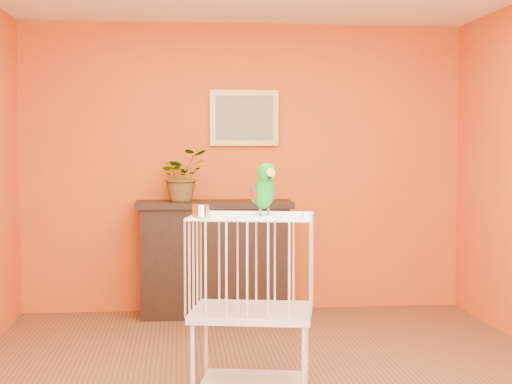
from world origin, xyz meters
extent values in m
plane|color=brown|center=(0.00, 0.00, 0.00)|extent=(4.50, 4.50, 0.00)
plane|color=#DC5C14|center=(0.00, 2.25, 1.30)|extent=(4.00, 0.00, 4.00)
plane|color=#DC5C14|center=(0.00, -2.25, 1.30)|extent=(4.00, 0.00, 4.00)
cube|color=black|center=(-0.28, 2.02, 0.48)|extent=(1.28, 0.43, 0.96)
cube|color=black|center=(-0.28, 2.02, 0.99)|extent=(1.36, 0.49, 0.05)
cube|color=black|center=(-0.28, 1.82, 0.48)|extent=(0.90, 0.02, 0.48)
cube|color=#522017|center=(-0.55, 1.96, 0.37)|extent=(0.05, 0.19, 0.30)
cube|color=#33572B|center=(-0.46, 1.96, 0.37)|extent=(0.05, 0.19, 0.30)
cube|color=#522017|center=(-0.37, 1.96, 0.37)|extent=(0.05, 0.19, 0.30)
cube|color=#33572B|center=(-0.26, 1.96, 0.37)|extent=(0.05, 0.19, 0.30)
cube|color=#522017|center=(-0.16, 1.96, 0.37)|extent=(0.05, 0.19, 0.30)
imported|color=#26722D|center=(-0.56, 2.00, 1.19)|extent=(0.56, 0.59, 0.36)
cube|color=#B38840|center=(0.00, 2.22, 1.75)|extent=(0.62, 0.03, 0.50)
cube|color=gray|center=(0.00, 2.21, 1.75)|extent=(0.52, 0.01, 0.40)
cube|color=white|center=(-0.16, -0.26, 0.09)|extent=(0.67, 0.56, 0.02)
cube|color=white|center=(-0.16, -0.26, 0.51)|extent=(0.79, 0.66, 0.04)
cube|color=white|center=(-0.16, -0.26, 1.08)|extent=(0.79, 0.66, 0.01)
cylinder|color=white|center=(-0.52, -0.44, 0.24)|extent=(0.03, 0.03, 0.49)
cylinder|color=white|center=(0.11, -0.56, 0.24)|extent=(0.03, 0.03, 0.49)
cylinder|color=white|center=(-0.42, 0.03, 0.24)|extent=(0.03, 0.03, 0.49)
cylinder|color=white|center=(0.20, -0.09, 0.24)|extent=(0.03, 0.03, 0.49)
cylinder|color=silver|center=(-0.46, -0.38, 1.13)|extent=(0.10, 0.10, 0.07)
cylinder|color=#59544C|center=(-0.11, -0.25, 1.11)|extent=(0.01, 0.01, 0.04)
cylinder|color=#59544C|center=(-0.06, -0.24, 1.11)|extent=(0.01, 0.01, 0.04)
ellipsoid|color=#0B9816|center=(-0.08, -0.24, 1.22)|extent=(0.16, 0.20, 0.22)
ellipsoid|color=#0B9816|center=(-0.07, -0.27, 1.34)|extent=(0.13, 0.14, 0.11)
cone|color=orange|center=(-0.06, -0.33, 1.33)|extent=(0.07, 0.08, 0.07)
cone|color=black|center=(-0.06, -0.31, 1.31)|extent=(0.03, 0.03, 0.03)
sphere|color=black|center=(-0.11, -0.30, 1.36)|extent=(0.02, 0.02, 0.02)
sphere|color=black|center=(-0.03, -0.29, 1.36)|extent=(0.02, 0.02, 0.02)
ellipsoid|color=#A50C0C|center=(-0.14, -0.25, 1.21)|extent=(0.04, 0.07, 0.08)
ellipsoid|color=navy|center=(-0.02, -0.22, 1.21)|extent=(0.04, 0.07, 0.08)
cone|color=#0B9816|center=(-0.10, -0.17, 1.15)|extent=(0.10, 0.17, 0.12)
camera|label=1|loc=(-0.58, -4.85, 1.50)|focal=55.00mm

